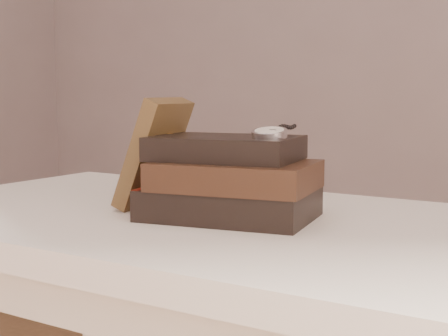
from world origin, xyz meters
The scene contains 5 objects.
table centered at (0.00, 0.35, 0.66)m, with size 1.00×0.60×0.75m.
book_stack centered at (0.08, 0.34, 0.81)m, with size 0.28×0.21×0.12m.
journal centered at (-0.07, 0.35, 0.84)m, with size 0.03×0.11×0.18m, color #3B2916.
pocket_watch centered at (0.15, 0.34, 0.88)m, with size 0.06×0.16×0.02m.
eyeglasses centered at (-0.02, 0.40, 0.82)m, with size 0.12×0.13×0.05m.
Camera 1 is at (0.59, -0.49, 0.94)m, focal length 53.11 mm.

